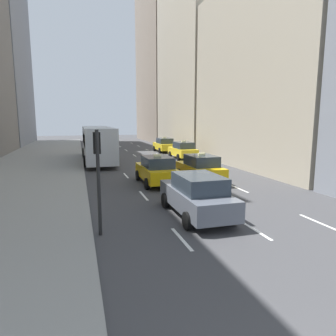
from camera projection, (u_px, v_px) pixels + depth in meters
sidewalk_left at (36, 165)px, 25.97m from camera, size 8.00×66.00×0.15m
lane_markings at (154, 167)px, 24.92m from camera, size 5.72×56.00×0.01m
building_row_right at (196, 39)px, 39.03m from camera, size 6.00×64.41×35.26m
taxi_lead at (157, 170)px, 18.38m from camera, size 2.02×4.40×1.87m
taxi_second at (183, 150)px, 30.39m from camera, size 2.02×4.40×1.87m
taxi_third at (164, 145)px, 36.92m from camera, size 2.02×4.40×1.87m
taxi_fourth at (200, 168)px, 19.00m from camera, size 2.02×4.40×1.87m
sedan_black_near at (197, 195)px, 12.20m from camera, size 2.02×4.63×1.75m
city_bus at (97, 143)px, 28.24m from camera, size 2.80×11.61×3.25m
traffic_light_pole at (98, 165)px, 10.00m from camera, size 0.24×0.42×3.60m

